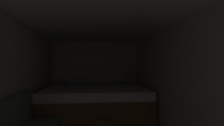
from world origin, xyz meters
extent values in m
cube|color=beige|center=(0.00, 4.85, 0.98)|extent=(2.70, 0.05, 1.97)
cube|color=beige|center=(-1.33, 2.03, 0.98)|extent=(0.05, 5.58, 1.97)
cube|color=beige|center=(1.33, 2.03, 0.98)|extent=(0.05, 5.58, 1.97)
cube|color=white|center=(0.00, 2.03, 1.99)|extent=(2.70, 5.58, 0.05)
cube|color=brown|center=(0.00, 3.80, 0.25)|extent=(2.48, 1.94, 0.50)
cube|color=white|center=(0.00, 3.80, 0.59)|extent=(2.44, 1.90, 0.19)
ellipsoid|color=white|center=(-0.56, 4.57, 0.78)|extent=(0.58, 0.31, 0.17)
ellipsoid|color=white|center=(0.56, 4.57, 0.78)|extent=(0.58, 0.31, 0.17)
camera|label=1|loc=(-0.06, -0.65, 1.27)|focal=28.27mm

